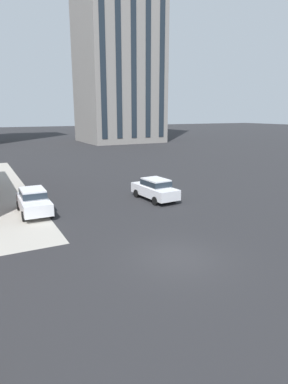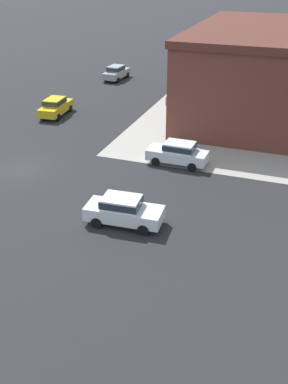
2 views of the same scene
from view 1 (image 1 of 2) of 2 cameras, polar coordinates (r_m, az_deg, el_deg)
ground_plane at (r=15.71m, az=5.69°, el=-11.31°), size 320.00×320.00×0.00m
car_main_southbound_near at (r=23.10m, az=-18.69°, el=-1.37°), size 1.94×4.42×1.68m
car_cross_westbound at (r=25.38m, az=1.94°, el=0.65°), size 2.12×4.51×1.68m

